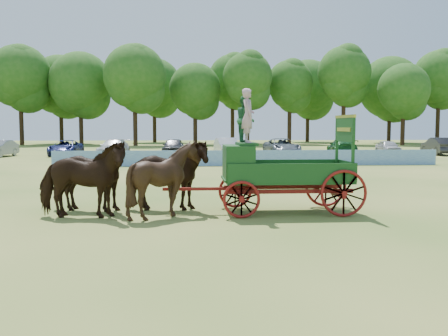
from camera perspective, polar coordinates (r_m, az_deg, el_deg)
ground at (r=16.29m, az=14.27°, el=-4.72°), size 160.00×160.00×0.00m
horse_lead_left at (r=14.91m, az=-16.02°, el=-1.32°), size 2.73×1.44×2.22m
horse_lead_right at (r=15.98m, az=-15.22°, el=-0.90°), size 2.83×1.73×2.22m
horse_wheel_left at (r=14.61m, az=-6.77°, el=-1.28°), size 2.18×1.98×2.23m
horse_wheel_right at (r=15.70m, az=-6.59°, el=-0.86°), size 2.66×1.27×2.22m
farm_dray at (r=15.29m, az=4.51°, el=0.83°), size 6.00×2.00×3.76m
sponsor_banner at (r=33.55m, az=2.87°, el=1.15°), size 26.00×0.08×1.05m
parked_cars at (r=45.27m, az=-1.64°, el=2.38°), size 46.16×6.77×1.61m
treeline at (r=76.05m, az=-2.86°, el=9.71°), size 93.57×23.20×14.26m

